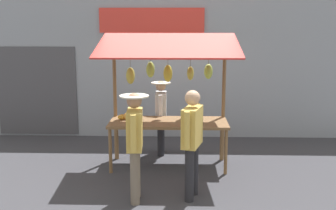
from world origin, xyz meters
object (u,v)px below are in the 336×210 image
shopper_in_striped_shirt (192,136)px  shopper_in_grey_tee (135,138)px  vendor_with_sunhat (161,112)px  market_stall (168,86)px

shopper_in_striped_shirt → shopper_in_grey_tee: (0.86, 0.12, 0.00)m
vendor_with_sunhat → shopper_in_striped_shirt: (-0.58, 2.18, 0.10)m
shopper_in_striped_shirt → shopper_in_grey_tee: 0.87m
shopper_in_striped_shirt → shopper_in_grey_tee: shopper_in_striped_shirt is taller
shopper_in_grey_tee → shopper_in_striped_shirt: bearing=-85.2°
market_stall → shopper_in_grey_tee: market_stall is taller
market_stall → vendor_with_sunhat: (0.16, -0.71, -0.64)m
vendor_with_sunhat → shopper_in_grey_tee: bearing=-7.8°
market_stall → vendor_with_sunhat: market_stall is taller
shopper_in_striped_shirt → vendor_with_sunhat: bearing=30.6°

